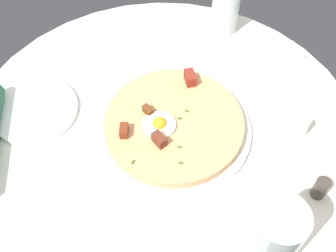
# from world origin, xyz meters

# --- Properties ---
(ground_plane) EXTENTS (6.00, 6.00, 0.00)m
(ground_plane) POSITION_xyz_m (0.00, 0.00, 0.00)
(ground_plane) COLOR #2D2D33
(dining_table) EXTENTS (0.87, 0.87, 0.75)m
(dining_table) POSITION_xyz_m (0.00, 0.00, 0.57)
(dining_table) COLOR silver
(dining_table) RESTS_ON ground_plane
(pizza_plate) EXTENTS (0.33, 0.33, 0.01)m
(pizza_plate) POSITION_xyz_m (-0.01, -0.02, 0.76)
(pizza_plate) COLOR white
(pizza_plate) RESTS_ON dining_table
(breakfast_pizza) EXTENTS (0.29, 0.29, 0.05)m
(breakfast_pizza) POSITION_xyz_m (-0.01, -0.02, 0.78)
(breakfast_pizza) COLOR tan
(breakfast_pizza) RESTS_ON pizza_plate
(bread_plate) EXTENTS (0.19, 0.19, 0.01)m
(bread_plate) POSITION_xyz_m (0.25, 0.15, 0.76)
(bread_plate) COLOR white
(bread_plate) RESTS_ON dining_table
(napkin) EXTENTS (0.21, 0.22, 0.00)m
(napkin) POSITION_xyz_m (-0.06, -0.32, 0.76)
(napkin) COLOR white
(napkin) RESTS_ON dining_table
(fork) EXTENTS (0.11, 0.16, 0.00)m
(fork) POSITION_xyz_m (-0.05, -0.33, 0.76)
(fork) COLOR silver
(fork) RESTS_ON napkin
(knife) EXTENTS (0.11, 0.16, 0.00)m
(knife) POSITION_xyz_m (-0.08, -0.31, 0.76)
(knife) COLOR silver
(knife) RESTS_ON napkin
(water_glass) EXTENTS (0.07, 0.07, 0.12)m
(water_glass) POSITION_xyz_m (0.11, -0.35, 0.81)
(water_glass) COLOR silver
(water_glass) RESTS_ON dining_table
(salt_shaker) EXTENTS (0.03, 0.03, 0.05)m
(salt_shaker) POSITION_xyz_m (-0.21, -0.20, 0.78)
(salt_shaker) COLOR white
(salt_shaker) RESTS_ON dining_table
(pepper_shaker) EXTENTS (0.03, 0.03, 0.05)m
(pepper_shaker) POSITION_xyz_m (-0.32, -0.10, 0.78)
(pepper_shaker) COLOR #3F3833
(pepper_shaker) RESTS_ON dining_table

